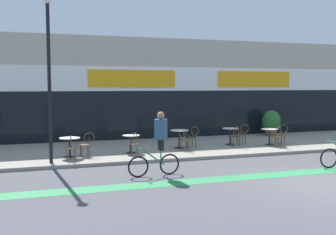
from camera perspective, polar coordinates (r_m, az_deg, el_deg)
ground_plane at (r=12.14m, az=22.31°, el=-8.98°), size 120.00×120.00×0.00m
sidewalk_slab at (r=18.16m, az=7.37°, el=-4.00°), size 40.00×5.50×0.12m
storefront_facade at (r=22.30m, az=2.25°, el=4.12°), size 40.00×4.06×5.16m
bike_lane_stripe at (r=13.29m, az=18.10°, el=-7.67°), size 36.00×0.70×0.01m
bistro_table_0 at (r=15.04m, az=-14.08°, el=-3.64°), size 0.76×0.76×0.74m
bistro_table_1 at (r=15.59m, az=-5.38°, el=-3.31°), size 0.68×0.68×0.72m
bistro_table_2 at (r=16.75m, az=1.65°, el=-2.56°), size 0.78×0.78×0.77m
bistro_table_3 at (r=17.93m, az=9.01°, el=-2.21°), size 0.71×0.71×0.75m
bistro_table_4 at (r=18.21m, az=14.53°, el=-2.24°), size 0.74×0.74×0.73m
cafe_chair_0_near at (r=14.43m, az=-13.92°, el=-4.05°), size 0.41×0.58×0.90m
cafe_chair_0_side at (r=15.11m, az=-11.71°, el=-3.62°), size 0.59×0.43×0.90m
cafe_chair_1_near at (r=14.98m, az=-4.85°, el=-3.60°), size 0.41×0.58×0.90m
cafe_chair_2_near at (r=16.17m, az=2.36°, el=-2.98°), size 0.45×0.60×0.90m
cafe_chair_2_side at (r=16.99m, az=3.63°, el=-2.61°), size 0.60×0.45×0.90m
cafe_chair_3_near at (r=17.37m, az=9.91°, el=-2.51°), size 0.45×0.60×0.90m
cafe_chair_3_side at (r=18.22m, az=10.77°, el=-2.19°), size 0.58×0.41×0.90m
cafe_chair_4_near at (r=17.68m, az=15.59°, el=-2.49°), size 0.45×0.60×0.90m
cafe_chair_4_side at (r=18.54m, az=16.18°, el=-2.17°), size 0.60×0.45×0.90m
planter_pot at (r=21.62m, az=14.77°, el=-0.69°), size 0.97×0.97×1.35m
lamp_post at (r=13.99m, az=-16.89°, el=6.78°), size 0.26×0.26×5.65m
cyclist_1 at (r=12.12m, az=-1.32°, el=-3.19°), size 1.68×0.51×1.99m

